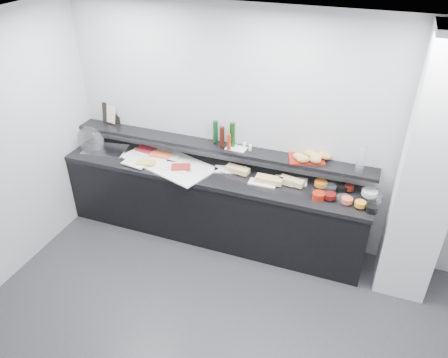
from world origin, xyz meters
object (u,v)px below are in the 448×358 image
(framed_print, at_px, (111,113))
(condiment_tray, at_px, (236,148))
(sandwich_plate_mid, at_px, (263,183))
(bread_tray, at_px, (306,159))
(cloche_base, at_px, (105,151))
(carafe, at_px, (361,160))

(framed_print, relative_size, condiment_tray, 1.13)
(sandwich_plate_mid, bearing_deg, bread_tray, 30.57)
(framed_print, bearing_deg, sandwich_plate_mid, -21.58)
(sandwich_plate_mid, xyz_separation_m, bread_tray, (0.41, 0.25, 0.25))
(sandwich_plate_mid, distance_m, framed_print, 2.15)
(condiment_tray, xyz_separation_m, bread_tray, (0.79, 0.03, 0.00))
(cloche_base, distance_m, condiment_tray, 1.66)
(framed_print, distance_m, bread_tray, 2.50)
(cloche_base, relative_size, bread_tray, 1.37)
(cloche_base, xyz_separation_m, sandwich_plate_mid, (2.02, -0.02, -0.01))
(cloche_base, distance_m, sandwich_plate_mid, 2.02)
(condiment_tray, height_order, bread_tray, bread_tray)
(sandwich_plate_mid, distance_m, condiment_tray, 0.51)
(cloche_base, height_order, sandwich_plate_mid, cloche_base)
(bread_tray, bearing_deg, sandwich_plate_mid, -166.38)
(condiment_tray, bearing_deg, carafe, 1.37)
(sandwich_plate_mid, relative_size, carafe, 1.01)
(framed_print, height_order, carafe, carafe)
(cloche_base, relative_size, carafe, 1.70)
(framed_print, bearing_deg, cloche_base, -90.60)
(sandwich_plate_mid, relative_size, framed_print, 1.16)
(cloche_base, xyz_separation_m, framed_print, (-0.07, 0.32, 0.36))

